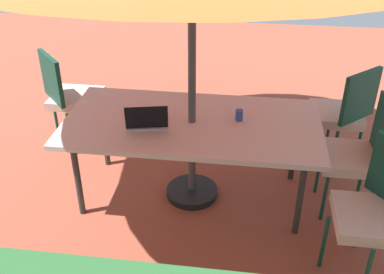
{
  "coord_description": "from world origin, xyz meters",
  "views": [
    {
      "loc": [
        -0.42,
        3.12,
        2.49
      ],
      "look_at": [
        0.0,
        0.0,
        0.58
      ],
      "focal_mm": 42.89,
      "sensor_mm": 36.0,
      "label": 1
    }
  ],
  "objects_px": {
    "chair_southeast": "(70,94)",
    "chair_west": "(359,151)",
    "dining_table": "(192,126)",
    "chair_northwest": "(378,208)",
    "chair_southwest": "(343,111)",
    "laptop": "(147,121)",
    "cup": "(239,115)"
  },
  "relations": [
    {
      "from": "chair_southeast",
      "to": "chair_west",
      "type": "bearing_deg",
      "value": -147.63
    },
    {
      "from": "dining_table",
      "to": "chair_northwest",
      "type": "bearing_deg",
      "value": 153.06
    },
    {
      "from": "dining_table",
      "to": "chair_southwest",
      "type": "relative_size",
      "value": 2.06
    },
    {
      "from": "chair_southwest",
      "to": "laptop",
      "type": "bearing_deg",
      "value": -16.07
    },
    {
      "from": "dining_table",
      "to": "cup",
      "type": "relative_size",
      "value": 23.06
    },
    {
      "from": "chair_west",
      "to": "chair_northwest",
      "type": "bearing_deg",
      "value": -1.3
    },
    {
      "from": "dining_table",
      "to": "chair_west",
      "type": "bearing_deg",
      "value": -179.55
    },
    {
      "from": "chair_northwest",
      "to": "laptop",
      "type": "relative_size",
      "value": 2.68
    },
    {
      "from": "chair_west",
      "to": "laptop",
      "type": "distance_m",
      "value": 1.66
    },
    {
      "from": "chair_northwest",
      "to": "laptop",
      "type": "distance_m",
      "value": 1.75
    },
    {
      "from": "dining_table",
      "to": "chair_southwest",
      "type": "distance_m",
      "value": 1.46
    },
    {
      "from": "chair_southwest",
      "to": "dining_table",
      "type": "bearing_deg",
      "value": -14.64
    },
    {
      "from": "laptop",
      "to": "dining_table",
      "type": "bearing_deg",
      "value": -171.57
    },
    {
      "from": "dining_table",
      "to": "chair_southeast",
      "type": "height_order",
      "value": "chair_southeast"
    },
    {
      "from": "laptop",
      "to": "cup",
      "type": "relative_size",
      "value": 4.18
    },
    {
      "from": "dining_table",
      "to": "laptop",
      "type": "height_order",
      "value": "laptop"
    },
    {
      "from": "chair_southeast",
      "to": "chair_northwest",
      "type": "bearing_deg",
      "value": -160.52
    },
    {
      "from": "chair_southwest",
      "to": "laptop",
      "type": "relative_size",
      "value": 2.68
    },
    {
      "from": "chair_southeast",
      "to": "laptop",
      "type": "distance_m",
      "value": 1.28
    },
    {
      "from": "chair_southwest",
      "to": "chair_southeast",
      "type": "xyz_separation_m",
      "value": [
        2.57,
        -0.0,
        0.0
      ]
    },
    {
      "from": "chair_northwest",
      "to": "cup",
      "type": "height_order",
      "value": "chair_northwest"
    },
    {
      "from": "chair_southwest",
      "to": "chair_northwest",
      "type": "bearing_deg",
      "value": 48.62
    },
    {
      "from": "cup",
      "to": "chair_southwest",
      "type": "bearing_deg",
      "value": -145.78
    },
    {
      "from": "chair_west",
      "to": "chair_northwest",
      "type": "distance_m",
      "value": 0.68
    },
    {
      "from": "chair_northwest",
      "to": "chair_southeast",
      "type": "height_order",
      "value": "same"
    },
    {
      "from": "chair_southwest",
      "to": "chair_northwest",
      "type": "relative_size",
      "value": 1.0
    },
    {
      "from": "chair_southwest",
      "to": "chair_west",
      "type": "distance_m",
      "value": 0.68
    },
    {
      "from": "chair_west",
      "to": "chair_southeast",
      "type": "height_order",
      "value": "same"
    },
    {
      "from": "chair_northwest",
      "to": "cup",
      "type": "distance_m",
      "value": 1.22
    },
    {
      "from": "chair_west",
      "to": "laptop",
      "type": "xyz_separation_m",
      "value": [
        1.64,
        0.14,
        0.22
      ]
    },
    {
      "from": "chair_northwest",
      "to": "chair_southwest",
      "type": "bearing_deg",
      "value": 141.38
    },
    {
      "from": "chair_southeast",
      "to": "cup",
      "type": "distance_m",
      "value": 1.78
    }
  ]
}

